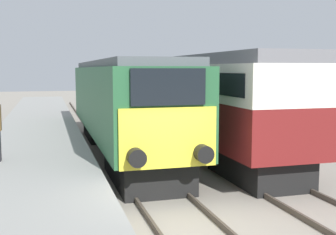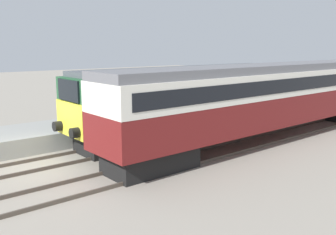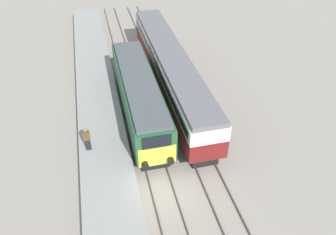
# 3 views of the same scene
# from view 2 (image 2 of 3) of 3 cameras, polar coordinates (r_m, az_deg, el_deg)

# --- Properties ---
(ground_plane) EXTENTS (120.00, 120.00, 0.00)m
(ground_plane) POSITION_cam_2_polar(r_m,az_deg,el_deg) (16.43, -18.91, -6.91)
(ground_plane) COLOR gray
(platform_left) EXTENTS (3.50, 50.00, 0.84)m
(platform_left) POSITION_cam_2_polar(r_m,az_deg,el_deg) (22.89, -3.08, -0.35)
(platform_left) COLOR gray
(platform_left) RESTS_ON ground_plane
(rails_near_track) EXTENTS (1.51, 60.00, 0.14)m
(rails_near_track) POSITION_cam_2_polar(r_m,az_deg,el_deg) (18.65, -4.42, -4.04)
(rails_near_track) COLOR #4C4238
(rails_near_track) RESTS_ON ground_plane
(rails_far_track) EXTENTS (1.50, 60.00, 0.14)m
(rails_far_track) POSITION_cam_2_polar(r_m,az_deg,el_deg) (16.09, 2.63, -6.43)
(rails_far_track) COLOR #4C4238
(rails_far_track) RESTS_ON ground_plane
(locomotive) EXTENTS (2.70, 14.09, 3.75)m
(locomotive) POSITION_cam_2_polar(r_m,az_deg,el_deg) (20.26, 3.02, 3.02)
(locomotive) COLOR black
(locomotive) RESTS_ON ground_plane
(passenger_carriage) EXTENTS (2.75, 21.15, 3.95)m
(passenger_carriage) POSITION_cam_2_polar(r_m,az_deg,el_deg) (20.52, 16.40, 3.59)
(passenger_carriage) COLOR black
(passenger_carriage) RESTS_ON ground_plane
(person_on_platform) EXTENTS (0.44, 0.26, 1.85)m
(person_on_platform) POSITION_cam_2_polar(r_m,az_deg,el_deg) (21.58, -12.91, 2.34)
(person_on_platform) COLOR black
(person_on_platform) RESTS_ON platform_left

